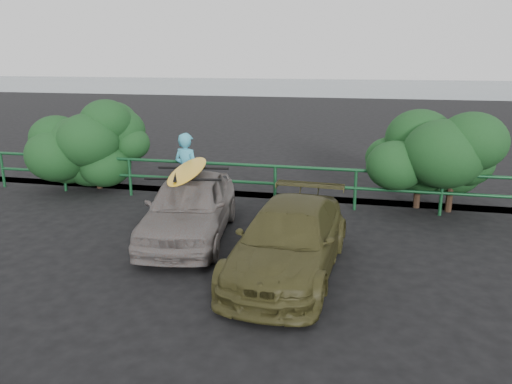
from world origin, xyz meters
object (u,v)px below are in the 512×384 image
at_px(guardrail, 237,183).
at_px(sedan, 190,206).
at_px(surfboard, 188,170).
at_px(man, 187,172).
at_px(olive_vehicle, 289,240).

xyz_separation_m(guardrail, sedan, (-0.27, -2.74, 0.15)).
xyz_separation_m(sedan, surfboard, (0.00, 0.00, 0.76)).
bearing_deg(sedan, man, 103.41).
distance_m(sedan, surfboard, 0.76).
relative_size(sedan, surfboard, 1.47).
bearing_deg(sedan, surfboard, -8.38).
distance_m(olive_vehicle, man, 4.33).
bearing_deg(surfboard, olive_vehicle, -37.37).
relative_size(olive_vehicle, surfboard, 1.53).
bearing_deg(man, sedan, 130.84).
distance_m(guardrail, man, 1.43).
height_order(guardrail, olive_vehicle, olive_vehicle).
distance_m(guardrail, surfboard, 2.90).
bearing_deg(surfboard, sedan, 171.62).
relative_size(sedan, olive_vehicle, 0.96).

